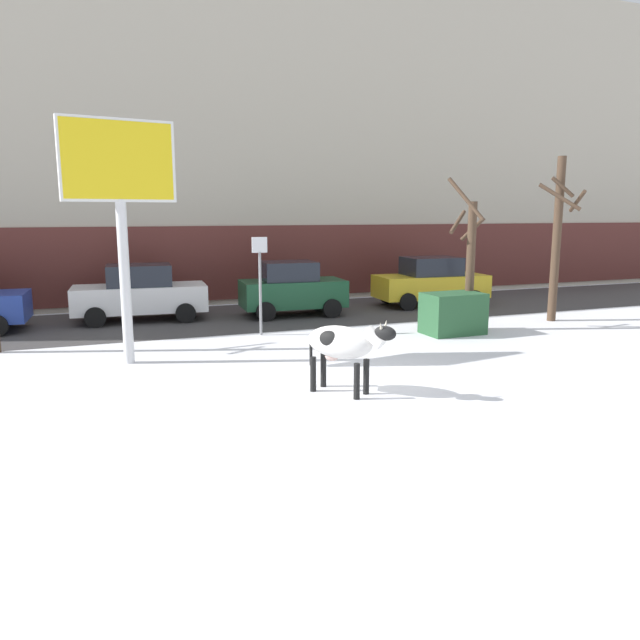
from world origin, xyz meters
TOP-DOWN VIEW (x-y plane):
  - ground_plane at (0.00, 0.00)m, footprint 120.00×120.00m
  - road_strip at (0.00, 8.85)m, footprint 60.00×5.60m
  - building_facade at (0.00, 14.92)m, footprint 44.00×6.10m
  - cow_holstein at (-0.66, -0.35)m, footprint 1.49×1.75m
  - billboard at (-4.43, 3.65)m, footprint 2.52×0.59m
  - car_white_sedan at (-3.72, 9.43)m, footprint 4.30×2.18m
  - car_darkgreen_hatchback at (1.22, 8.62)m, footprint 3.59×2.09m
  - car_yellow_sedan at (6.88, 8.93)m, footprint 4.30×2.18m
  - pedestrian_near_billboard at (9.38, 12.10)m, footprint 0.36×0.24m
  - pedestrian_by_cars at (3.31, 12.10)m, footprint 0.36×0.24m
  - pedestrian_far_left at (-1.87, 12.10)m, footprint 0.36×0.24m
  - bare_tree_right_lot at (5.38, 4.30)m, footprint 1.33×1.51m
  - bare_tree_far_back at (8.88, 4.61)m, footprint 1.75×1.27m
  - dumpster at (4.65, 3.95)m, footprint 1.73×1.14m
  - street_sign at (-0.65, 5.74)m, footprint 0.44×0.08m

SIDE VIEW (x-z plane):
  - ground_plane at x=0.00m, z-range 0.00..0.00m
  - road_strip at x=0.00m, z-range 0.00..0.01m
  - dumpster at x=4.65m, z-range 0.00..1.20m
  - pedestrian_near_billboard at x=9.38m, z-range 0.01..1.74m
  - pedestrian_by_cars at x=3.31m, z-range 0.01..1.74m
  - pedestrian_far_left at x=-1.87m, z-range 0.01..1.74m
  - car_white_sedan at x=-3.72m, z-range -0.01..1.83m
  - car_yellow_sedan at x=6.88m, z-range -0.01..1.83m
  - car_darkgreen_hatchback at x=1.22m, z-range 0.00..1.86m
  - cow_holstein at x=-0.66m, z-range 0.23..1.77m
  - street_sign at x=-0.65m, z-range 0.26..3.08m
  - bare_tree_right_lot at x=5.38m, z-range -0.09..4.41m
  - bare_tree_far_back at x=8.88m, z-range 0.17..5.41m
  - billboard at x=-4.43m, z-range 1.53..7.09m
  - building_facade at x=0.00m, z-range -0.02..12.98m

